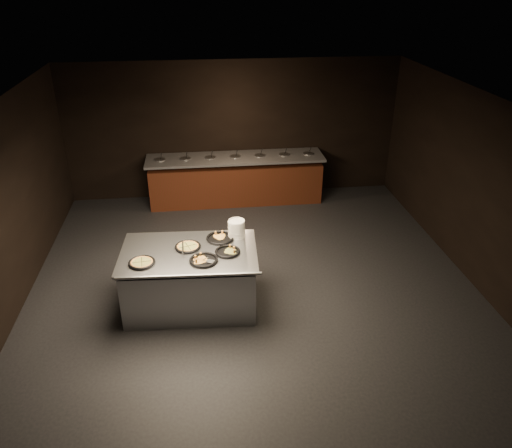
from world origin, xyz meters
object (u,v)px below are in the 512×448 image
at_px(serving_counter, 191,280).
at_px(plate_stack, 237,229).
at_px(pan_veggie_whole, 142,262).
at_px(pan_cheese_whole, 188,247).

distance_m(serving_counter, plate_stack, 1.01).
xyz_separation_m(serving_counter, plate_stack, (0.72, 0.36, 0.62)).
relative_size(plate_stack, pan_veggie_whole, 0.72).
relative_size(serving_counter, pan_veggie_whole, 5.48).
height_order(serving_counter, pan_veggie_whole, pan_veggie_whole).
xyz_separation_m(pan_veggie_whole, pan_cheese_whole, (0.62, 0.36, 0.00)).
bearing_deg(pan_cheese_whole, pan_veggie_whole, -149.91).
height_order(plate_stack, pan_veggie_whole, plate_stack).
xyz_separation_m(serving_counter, pan_veggie_whole, (-0.63, -0.26, 0.51)).
xyz_separation_m(serving_counter, pan_cheese_whole, (-0.01, 0.10, 0.51)).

